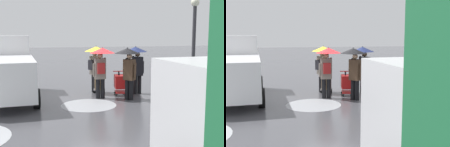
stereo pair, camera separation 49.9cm
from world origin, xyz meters
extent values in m
plane|color=#4C4C51|center=(0.00, 0.00, 0.00)|extent=(90.00, 90.00, 0.00)
cylinder|color=#999BA0|center=(0.79, 1.02, 0.00)|extent=(2.10, 2.10, 0.01)
cube|color=white|center=(3.76, -0.53, 1.06)|extent=(2.25, 5.30, 1.40)
cube|color=white|center=(3.87, -2.43, 2.18)|extent=(1.92, 1.50, 0.84)
cube|color=black|center=(3.91, -3.15, 1.38)|extent=(1.66, 0.15, 0.63)
cube|color=#232326|center=(3.91, -3.19, 0.32)|extent=(1.97, 0.27, 0.24)
cylinder|color=black|center=(2.87, -2.19, 0.36)|extent=(0.28, 0.73, 0.72)
cylinder|color=black|center=(2.69, 1.02, 0.36)|extent=(0.28, 0.73, 0.72)
cube|color=silver|center=(-0.41, 7.87, 1.38)|extent=(2.27, 1.88, 1.80)
cube|color=black|center=(-0.37, 6.95, 1.69)|extent=(1.98, 0.14, 0.81)
cube|color=red|center=(-0.91, -0.49, 0.60)|extent=(0.64, 0.83, 0.56)
cube|color=red|center=(-0.91, -0.49, 0.14)|extent=(0.57, 0.75, 0.04)
cylinder|color=red|center=(-0.98, -0.91, 1.00)|extent=(0.58, 0.13, 0.04)
sphere|color=black|center=(-1.07, -0.16, 0.05)|extent=(0.10, 0.10, 0.10)
sphere|color=black|center=(-0.65, -0.23, 0.05)|extent=(0.10, 0.10, 0.10)
sphere|color=black|center=(-1.16, -0.76, 0.05)|extent=(0.10, 0.10, 0.10)
sphere|color=black|center=(-0.75, -0.83, 0.05)|extent=(0.10, 0.10, 0.10)
cylinder|color=black|center=(-0.81, -0.41, 0.70)|extent=(0.11, 0.29, 0.69)
cube|color=#515156|center=(-0.03, -0.89, 0.22)|extent=(0.60, 0.69, 0.03)
cylinder|color=#515156|center=(-0.31, -1.13, 0.77)|extent=(0.04, 0.04, 1.10)
cylinder|color=#515156|center=(0.12, -1.23, 0.77)|extent=(0.04, 0.04, 1.10)
cylinder|color=black|center=(-0.33, -1.13, 0.10)|extent=(0.09, 0.21, 0.20)
cylinder|color=black|center=(0.14, -1.23, 0.10)|extent=(0.09, 0.21, 0.20)
cube|color=tan|center=(-0.03, -0.89, 0.42)|extent=(0.46, 0.50, 0.39)
cube|color=tan|center=(-0.03, -0.89, 0.76)|extent=(0.45, 0.47, 0.28)
cube|color=tan|center=(-0.03, -0.89, 1.08)|extent=(0.58, 0.59, 0.37)
cylinder|color=black|center=(0.20, -0.06, 0.41)|extent=(0.18, 0.18, 0.82)
cylinder|color=black|center=(0.00, -0.06, 0.41)|extent=(0.18, 0.18, 0.82)
cube|color=slate|center=(0.10, -0.06, 1.24)|extent=(0.44, 0.28, 0.84)
sphere|color=tan|center=(0.10, -0.06, 1.78)|extent=(0.22, 0.22, 0.22)
cylinder|color=slate|center=(0.36, -0.06, 1.19)|extent=(0.10, 0.10, 0.55)
cylinder|color=slate|center=(-0.08, -0.08, 1.46)|extent=(0.10, 0.30, 0.50)
cylinder|color=#333338|center=(0.00, -0.06, 1.62)|extent=(0.02, 0.02, 0.86)
cone|color=red|center=(0.00, -0.06, 2.00)|extent=(1.04, 1.04, 0.22)
sphere|color=#333338|center=(0.00, -0.06, 2.13)|extent=(0.04, 0.04, 0.04)
cube|color=maroon|center=(0.10, 0.14, 1.28)|extent=(0.30, 0.16, 0.44)
cylinder|color=black|center=(-1.04, 0.60, 0.41)|extent=(0.18, 0.18, 0.82)
cylinder|color=black|center=(-0.92, 0.45, 0.41)|extent=(0.18, 0.18, 0.82)
cube|color=#473323|center=(-0.98, 0.52, 1.24)|extent=(0.49, 0.52, 0.84)
sphere|color=tan|center=(-0.98, 0.52, 1.78)|extent=(0.22, 0.22, 0.22)
cylinder|color=#473323|center=(-1.14, 0.73, 1.19)|extent=(0.10, 0.10, 0.55)
cylinder|color=#473323|center=(-0.85, 0.40, 1.46)|extent=(0.30, 0.27, 0.50)
cylinder|color=#333338|center=(-0.92, 0.45, 1.62)|extent=(0.02, 0.02, 0.86)
cone|color=black|center=(-0.92, 0.45, 2.00)|extent=(1.04, 1.04, 0.22)
sphere|color=#333338|center=(-0.92, 0.45, 2.13)|extent=(0.04, 0.04, 0.04)
cube|color=brown|center=(-1.13, 0.40, 1.28)|extent=(0.31, 0.33, 0.44)
cylinder|color=black|center=(-1.81, -0.57, 0.41)|extent=(0.18, 0.18, 0.82)
cylinder|color=black|center=(-1.61, -0.56, 0.41)|extent=(0.18, 0.18, 0.82)
cube|color=black|center=(-1.71, -0.56, 1.24)|extent=(0.45, 0.30, 0.84)
sphere|color=brown|center=(-1.71, -0.56, 1.78)|extent=(0.22, 0.22, 0.22)
cylinder|color=black|center=(-1.97, -0.57, 1.19)|extent=(0.10, 0.10, 0.55)
cylinder|color=black|center=(-1.53, -0.53, 1.46)|extent=(0.11, 0.31, 0.50)
cylinder|color=#333338|center=(-1.61, -0.56, 1.62)|extent=(0.02, 0.02, 0.86)
cone|color=navy|center=(-1.61, -0.56, 2.00)|extent=(1.04, 1.04, 0.22)
sphere|color=#333338|center=(-1.61, -0.56, 2.13)|extent=(0.04, 0.04, 0.04)
cube|color=maroon|center=(-1.70, -0.76, 1.28)|extent=(0.31, 0.17, 0.44)
cylinder|color=black|center=(0.11, -1.45, 0.41)|extent=(0.18, 0.18, 0.82)
cylinder|color=black|center=(0.01, -1.28, 0.41)|extent=(0.18, 0.18, 0.82)
cube|color=slate|center=(0.06, -1.37, 1.24)|extent=(0.46, 0.52, 0.84)
sphere|color=beige|center=(0.06, -1.37, 1.78)|extent=(0.22, 0.22, 0.22)
cylinder|color=slate|center=(0.19, -1.59, 1.19)|extent=(0.10, 0.10, 0.55)
cylinder|color=slate|center=(-0.04, -1.22, 1.46)|extent=(0.31, 0.23, 0.50)
cylinder|color=#333338|center=(0.01, -1.28, 1.62)|extent=(0.02, 0.02, 0.86)
cone|color=yellow|center=(0.01, -1.28, 2.00)|extent=(1.04, 1.04, 0.22)
sphere|color=#333338|center=(0.01, -1.28, 2.13)|extent=(0.04, 0.04, 0.04)
cube|color=black|center=(0.24, -1.27, 1.28)|extent=(0.29, 0.34, 0.44)
cylinder|color=#2D2D33|center=(-2.50, 2.83, 1.80)|extent=(0.12, 0.12, 3.60)
sphere|color=#EAEACC|center=(-2.50, 2.83, 3.72)|extent=(0.28, 0.28, 0.28)
camera|label=1|loc=(2.73, 11.91, 2.72)|focal=47.91mm
camera|label=2|loc=(2.24, 12.03, 2.72)|focal=47.91mm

